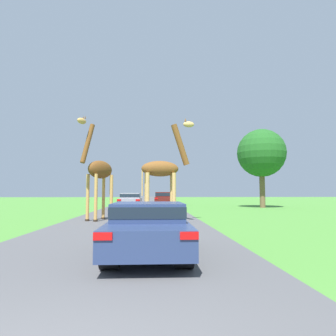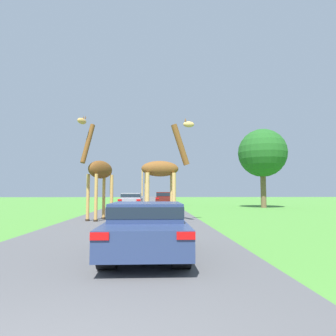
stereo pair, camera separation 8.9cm
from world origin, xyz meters
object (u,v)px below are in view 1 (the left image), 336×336
(giraffe_companion, at_px, (99,172))
(car_lead_maroon, at_px, (148,227))
(tree_centre_back, at_px, (261,153))
(giraffe_near_road, at_px, (163,172))
(car_queue_left, at_px, (164,198))
(car_queue_right, at_px, (131,200))

(giraffe_companion, height_order, car_lead_maroon, giraffe_companion)
(giraffe_companion, distance_m, tree_centre_back, 17.79)
(tree_centre_back, bearing_deg, giraffe_near_road, -126.81)
(car_queue_left, bearing_deg, giraffe_near_road, -92.10)
(car_lead_maroon, bearing_deg, car_queue_left, 87.15)
(giraffe_companion, bearing_deg, car_queue_right, -63.17)
(car_lead_maroon, bearing_deg, giraffe_near_road, 85.30)
(car_queue_right, bearing_deg, car_queue_left, 64.59)
(car_queue_right, bearing_deg, car_lead_maroon, -84.54)
(car_lead_maroon, relative_size, car_queue_left, 0.91)
(car_queue_left, bearing_deg, car_queue_right, -115.41)
(giraffe_companion, xyz_separation_m, car_lead_maroon, (2.74, -8.71, -1.87))
(car_queue_right, relative_size, tree_centre_back, 0.63)
(giraffe_near_road, xyz_separation_m, car_queue_left, (0.67, 18.35, -1.69))
(giraffe_near_road, height_order, car_queue_left, giraffe_near_road)
(car_lead_maroon, height_order, car_queue_right, car_queue_right)
(car_lead_maroon, bearing_deg, giraffe_companion, 107.47)
(giraffe_companion, bearing_deg, giraffe_near_road, -169.32)
(car_queue_right, distance_m, car_queue_left, 7.27)
(giraffe_near_road, bearing_deg, tree_centre_back, 137.00)
(car_queue_right, xyz_separation_m, car_queue_left, (3.12, 6.57, 0.04))
(giraffe_companion, xyz_separation_m, tree_centre_back, (13.11, 11.75, 2.57))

